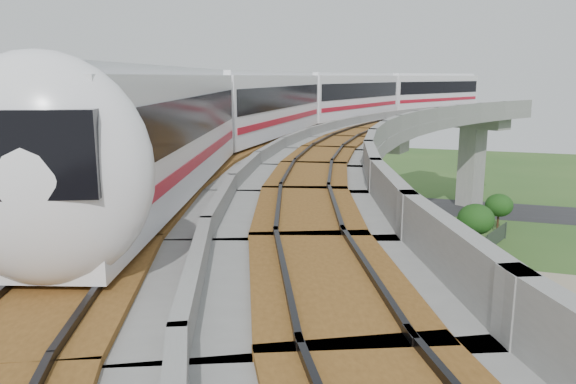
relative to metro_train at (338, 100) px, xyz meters
name	(u,v)px	position (x,y,z in m)	size (l,w,h in m)	color
ground	(308,306)	(-0.55, -4.92, -12.31)	(160.00, 160.00, 0.00)	#2C5120
dirt_lot	(565,356)	(13.45, -6.92, -12.29)	(18.00, 26.00, 0.04)	gray
asphalt_road	(382,203)	(-0.55, 25.08, -12.29)	(60.00, 8.00, 0.03)	#232326
viaduct	(375,163)	(3.29, -4.92, -3.26)	(19.58, 73.98, 11.40)	#99968E
metro_train	(338,100)	(0.00, 0.00, 0.00)	(12.98, 61.11, 3.64)	white
fence	(477,316)	(9.20, -4.92, -11.56)	(3.87, 38.73, 1.50)	#2D382D
tree_0	(499,205)	(11.09, 16.32, -9.82)	(2.41, 2.41, 3.52)	#382314
tree_1	(476,219)	(9.11, 10.89, -9.92)	(2.95, 2.95, 3.65)	#382314
tree_2	(445,241)	(6.99, 4.10, -10.02)	(2.39, 2.39, 3.31)	#382314
tree_3	(436,261)	(6.70, -1.16, -9.86)	(3.17, 3.17, 3.79)	#382314
tree_4	(420,336)	(6.54, -10.18, -10.73)	(1.85, 1.85, 2.38)	#382314
tree_5	(428,383)	(7.25, -14.83, -10.46)	(3.15, 3.15, 3.18)	#382314
car_dark	(545,293)	(13.27, 0.47, -11.75)	(1.45, 3.56, 1.03)	black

